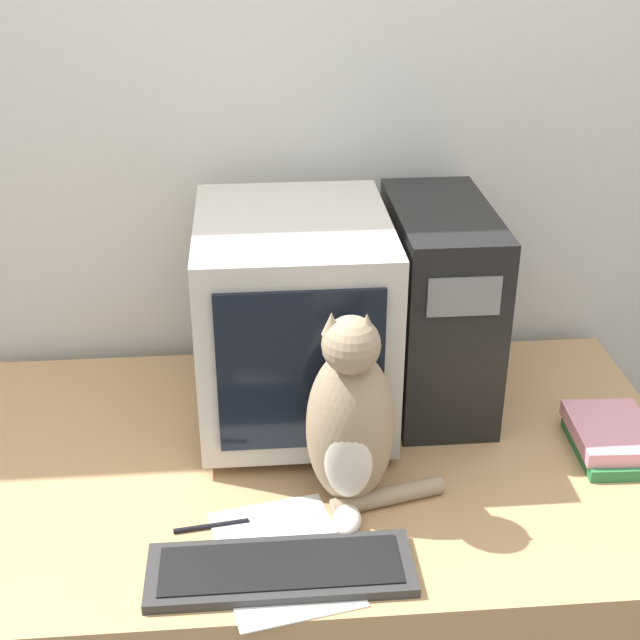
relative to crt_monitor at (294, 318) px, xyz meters
The scene contains 9 objects.
wall_back 0.43m from the crt_monitor, 86.87° to the left, with size 7.00×0.05×2.50m.
desk 0.63m from the crt_monitor, 83.56° to the right, with size 1.50×0.87×0.76m.
crt_monitor is the anchor object (origin of this frame).
computer_tower 0.32m from the crt_monitor, 10.06° to the left, with size 0.20×0.42×0.43m.
keyboard 0.54m from the crt_monitor, 96.15° to the right, with size 0.44×0.15×0.02m.
cat 0.32m from the crt_monitor, 74.75° to the right, with size 0.27×0.22×0.40m.
book_stack 0.69m from the crt_monitor, 17.24° to the right, with size 0.17×0.22×0.06m.
pen 0.46m from the crt_monitor, 115.13° to the right, with size 0.13×0.03×0.01m.
paper_sheet 0.51m from the crt_monitor, 95.93° to the right, with size 0.26×0.33×0.00m.
Camera 1 is at (-0.10, -1.02, 1.81)m, focal length 50.00 mm.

